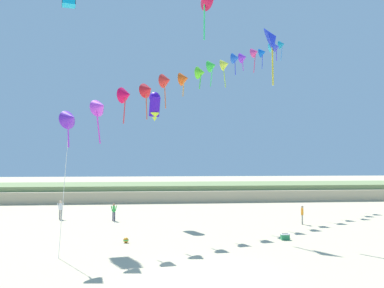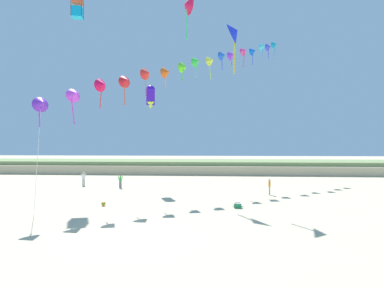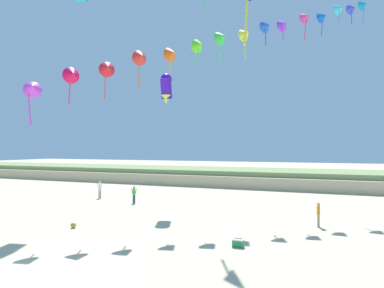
% 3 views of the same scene
% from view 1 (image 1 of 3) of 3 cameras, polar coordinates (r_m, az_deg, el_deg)
% --- Properties ---
extents(ground_plane, '(240.00, 240.00, 0.00)m').
position_cam_1_polar(ground_plane, '(20.81, 2.32, -17.76)').
color(ground_plane, beige).
extents(dune_ridge, '(120.00, 13.09, 2.15)m').
position_cam_1_polar(dune_ridge, '(59.31, -2.99, -6.62)').
color(dune_ridge, '#BFAE8B').
rests_on(dune_ridge, ground).
extents(person_near_left, '(0.56, 0.22, 1.60)m').
position_cam_1_polar(person_near_left, '(38.27, -10.92, -9.19)').
color(person_near_left, '#282D4C').
rests_on(person_near_left, ground).
extents(person_near_right, '(0.60, 0.33, 1.76)m').
position_cam_1_polar(person_near_right, '(40.50, -17.97, -8.61)').
color(person_near_right, gray).
rests_on(person_near_right, ground).
extents(person_mid_center, '(0.24, 0.56, 1.62)m').
position_cam_1_polar(person_mid_center, '(36.88, 15.21, -9.41)').
color(person_mid_center, gray).
rests_on(person_mid_center, ground).
extents(kite_banner_string, '(23.10, 29.24, 21.44)m').
position_cam_1_polar(kite_banner_string, '(39.39, 3.77, 10.89)').
color(kite_banner_string, purple).
extents(large_kite_mid_trail, '(1.79, 2.19, 4.69)m').
position_cam_1_polar(large_kite_mid_trail, '(32.77, 11.22, 14.33)').
color(large_kite_mid_trail, '#192DE6').
extents(large_kite_high_solo, '(1.50, 2.00, 4.61)m').
position_cam_1_polar(large_kite_high_solo, '(38.19, 1.73, 19.59)').
color(large_kite_high_solo, '#DE1644').
extents(large_kite_outer_drift, '(1.26, 1.60, 2.70)m').
position_cam_1_polar(large_kite_outer_drift, '(37.57, -5.26, 5.42)').
color(large_kite_outer_drift, '#3911C1').
extents(beach_cooler, '(0.58, 0.41, 0.46)m').
position_cam_1_polar(beach_cooler, '(29.74, 12.92, -12.57)').
color(beach_cooler, '#23844C').
rests_on(beach_cooler, ground).
extents(beach_ball, '(0.36, 0.36, 0.36)m').
position_cam_1_polar(beach_ball, '(28.36, -9.26, -13.18)').
color(beach_ball, orange).
rests_on(beach_ball, ground).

